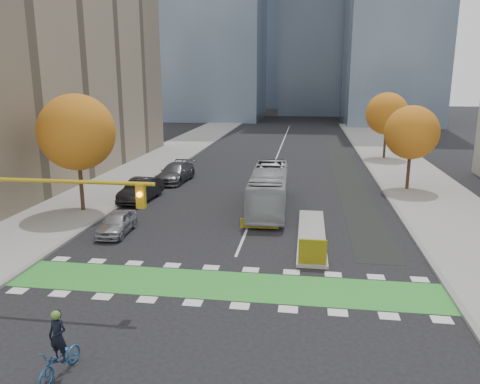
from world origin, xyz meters
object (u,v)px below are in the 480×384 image
(hazard_board, at_px, (313,252))
(tree_west, at_px, (77,132))
(cyclist, at_px, (60,354))
(bus, at_px, (269,189))
(parked_car_b, at_px, (141,190))
(parked_car_c, at_px, (175,173))
(traffic_signal_west, at_px, (29,205))
(tree_east_near, at_px, (412,133))
(tree_east_far, at_px, (387,114))
(parked_car_a, at_px, (117,223))

(hazard_board, height_order, tree_west, tree_west)
(cyclist, bearing_deg, bus, 86.39)
(parked_car_b, xyz_separation_m, parked_car_c, (0.75, 6.99, -0.01))
(traffic_signal_west, distance_m, parked_car_b, 16.44)
(tree_east_near, height_order, parked_car_b, tree_east_near)
(parked_car_b, bearing_deg, tree_east_far, 50.80)
(traffic_signal_west, bearing_deg, parked_car_a, 88.47)
(hazard_board, bearing_deg, tree_east_far, 75.88)
(cyclist, relative_size, bus, 0.21)
(tree_east_near, distance_m, traffic_signal_west, 30.08)
(tree_east_far, height_order, parked_car_b, tree_east_far)
(cyclist, bearing_deg, parked_car_b, 113.14)
(cyclist, bearing_deg, tree_east_far, 79.27)
(bus, relative_size, parked_car_b, 2.06)
(tree_east_near, distance_m, parked_car_c, 20.66)
(parked_car_a, bearing_deg, cyclist, -76.65)
(hazard_board, height_order, parked_car_a, hazard_board)
(traffic_signal_west, relative_size, parked_car_a, 2.16)
(traffic_signal_west, bearing_deg, tree_east_far, 62.05)
(cyclist, bearing_deg, traffic_signal_west, 136.84)
(hazard_board, xyz_separation_m, tree_west, (-16.00, 7.80, 4.82))
(hazard_board, distance_m, traffic_signal_west, 13.23)
(parked_car_b, height_order, parked_car_c, parked_car_b)
(parked_car_b, bearing_deg, parked_car_c, 88.48)
(tree_west, distance_m, traffic_signal_west, 13.25)
(tree_east_near, relative_size, tree_east_far, 0.92)
(traffic_signal_west, xyz_separation_m, cyclist, (3.96, -5.27, -3.29))
(tree_east_near, distance_m, bus, 13.69)
(parked_car_c, bearing_deg, parked_car_a, -83.04)
(hazard_board, relative_size, traffic_signal_west, 0.16)
(tree_east_near, height_order, parked_car_a, tree_east_near)
(tree_east_far, relative_size, parked_car_b, 1.49)
(parked_car_b, bearing_deg, tree_east_near, 21.60)
(tree_west, xyz_separation_m, parked_car_a, (4.29, -4.21, -4.94))
(cyclist, bearing_deg, tree_west, 124.20)
(cyclist, distance_m, parked_car_c, 28.67)
(traffic_signal_west, bearing_deg, tree_west, 108.02)
(parked_car_a, height_order, parked_car_b, parked_car_b)
(tree_west, height_order, cyclist, tree_west)
(tree_east_far, height_order, parked_car_c, tree_east_far)
(bus, height_order, parked_car_a, bus)
(tree_west, height_order, parked_car_b, tree_west)
(tree_west, relative_size, bus, 0.78)
(bus, xyz_separation_m, parked_car_b, (-9.94, 0.90, -0.63))
(tree_west, height_order, parked_car_a, tree_west)
(hazard_board, bearing_deg, tree_west, 154.01)
(hazard_board, relative_size, parked_car_b, 0.27)
(tree_west, bearing_deg, cyclist, -65.69)
(hazard_board, height_order, cyclist, cyclist)
(traffic_signal_west, xyz_separation_m, parked_car_a, (0.22, 8.30, -3.36))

